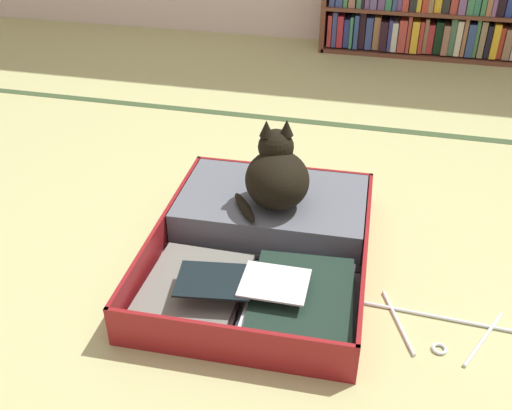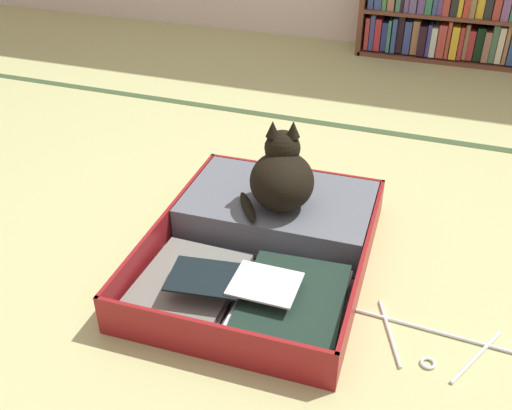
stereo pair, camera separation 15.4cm
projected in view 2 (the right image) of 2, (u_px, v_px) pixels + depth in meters
ground_plane at (282, 274)px, 1.79m from camera, size 10.00×10.00×0.00m
tatami_border at (356, 128)px, 2.67m from camera, size 4.80×0.05×0.00m
open_suitcase at (269, 237)px, 1.86m from camera, size 0.68×0.87×0.13m
black_cat at (281, 176)px, 1.84m from camera, size 0.28×0.30×0.28m
clothes_hanger at (433, 341)px, 1.54m from camera, size 0.45×0.24×0.01m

